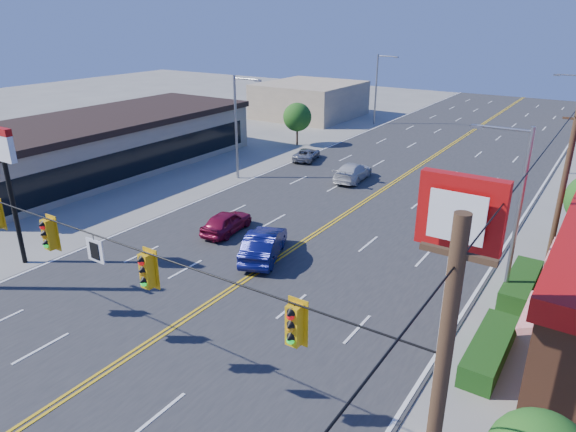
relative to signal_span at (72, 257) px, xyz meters
The scene contains 16 objects.
ground 4.89m from the signal_span, ahead, with size 160.00×160.00×0.00m, color gray.
road 20.58m from the signal_span, 89.66° to the left, with size 20.00×120.00×0.06m, color #2D2D30.
signal_span is the anchor object (origin of this frame).
kfc_pylon 11.87m from the signal_span, 19.78° to the left, with size 2.20×0.36×8.50m.
strip_mall 28.46m from the signal_span, 140.56° to the left, with size 10.40×26.40×4.40m.
pizza_hut_sign 11.60m from the signal_span, 159.81° to the left, with size 1.90×0.30×6.85m.
streetlight_se 17.76m from the signal_span, 52.06° to the left, with size 2.55×0.25×8.00m.
streetlight_sw 24.46m from the signal_span, 115.88° to the left, with size 2.55×0.25×8.00m.
streetlight_nw 49.17m from the signal_span, 102.54° to the left, with size 2.55×0.25×8.00m.
utility_pole_near 21.82m from the signal_span, 55.61° to the left, with size 0.28×0.28×8.40m, color #47301E.
tree_west 36.42m from the signal_span, 110.75° to the left, with size 2.80×2.80×4.20m.
bld_west_far 52.03m from the signal_span, 112.50° to the left, with size 11.00×12.00×4.20m, color tan.
car_magenta 14.30m from the signal_span, 109.08° to the left, with size 1.55×3.86×1.32m, color maroon.
car_blue 12.08m from the signal_span, 92.93° to the left, with size 1.62×4.66×1.54m, color #0E1153.
car_white 26.89m from the signal_span, 96.23° to the left, with size 1.90×4.68×1.36m, color silver.
car_silver 31.14m from the signal_span, 107.01° to the left, with size 1.76×3.81×1.06m, color #929297.
Camera 1 is at (14.04, -8.67, 12.24)m, focal length 32.00 mm.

